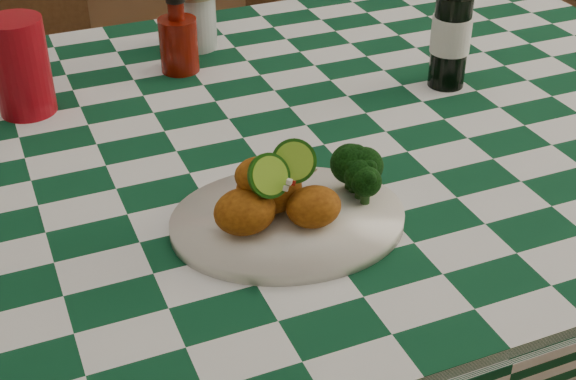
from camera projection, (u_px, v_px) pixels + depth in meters
name	position (u px, v px, depth m)	size (l,w,h in m)	color
dining_table	(250.00, 333.00, 1.40)	(1.66, 1.06, 0.79)	#0C3E22
plate	(288.00, 221.00, 1.00)	(0.29, 0.23, 0.02)	white
fried_chicken_pile	(283.00, 185.00, 0.96)	(0.14, 0.10, 0.09)	#A5590F
broccoli_side	(359.00, 173.00, 1.02)	(0.08, 0.08, 0.06)	black
red_tumbler	(21.00, 66.00, 1.22)	(0.09, 0.09, 0.15)	#990812
ketchup_bottle	(178.00, 33.00, 1.35)	(0.07, 0.07, 0.14)	#650E05
mason_jar	(195.00, 18.00, 1.45)	(0.09, 0.09, 0.11)	#B2BCBA
beer_bottle	(453.00, 21.00, 1.28)	(0.06, 0.06, 0.22)	black
wooden_chair_left	(26.00, 140.00, 1.86)	(0.41, 0.43, 0.90)	#472814
wooden_chair_right	(327.00, 91.00, 2.03)	(0.43, 0.45, 0.94)	#472814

